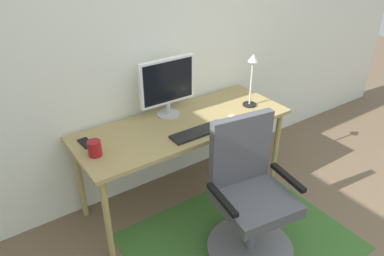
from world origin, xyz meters
name	(u,v)px	position (x,y,z in m)	size (l,w,h in m)	color
wall_back	(165,32)	(0.00, 2.20, 1.30)	(6.00, 0.10, 2.60)	white
area_rug	(240,242)	(-0.05, 1.15, 0.00)	(1.51, 1.20, 0.01)	#356228
desk	(184,130)	(-0.09, 1.81, 0.64)	(1.67, 0.64, 0.71)	tan
monitor	(167,84)	(-0.12, 1.99, 0.97)	(0.46, 0.18, 0.46)	#B2B2B7
keyboard	(199,132)	(-0.09, 1.62, 0.72)	(0.43, 0.13, 0.02)	black
computer_mouse	(234,118)	(0.25, 1.63, 0.72)	(0.06, 0.10, 0.03)	white
coffee_cup	(95,148)	(-0.81, 1.77, 0.76)	(0.09, 0.09, 0.11)	maroon
cell_phone	(86,143)	(-0.81, 1.95, 0.71)	(0.07, 0.14, 0.01)	black
desk_lamp	(252,74)	(0.52, 1.75, 0.98)	(0.11, 0.11, 0.44)	black
office_chair	(249,207)	(-0.04, 1.10, 0.37)	(0.60, 0.60, 0.98)	slate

